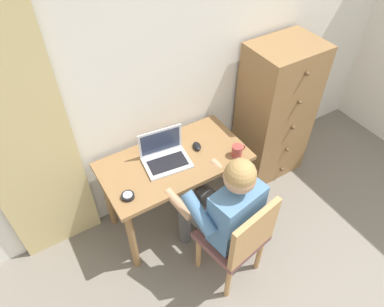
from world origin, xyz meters
name	(u,v)px	position (x,y,z in m)	size (l,w,h in m)	color
wall_back	(180,67)	(0.00, 2.20, 1.25)	(4.80, 0.05, 2.50)	silver
curtain_panel	(22,141)	(-1.21, 2.13, 1.13)	(0.62, 0.03, 2.27)	#CCB77A
desk	(174,170)	(-0.28, 1.83, 0.61)	(1.13, 0.60, 0.73)	olive
dresser	(275,113)	(0.81, 1.92, 0.67)	(0.59, 0.47, 1.34)	olive
chair	(239,238)	(-0.17, 1.13, 0.50)	(0.48, 0.47, 0.88)	brown
person_seated	(222,206)	(-0.20, 1.31, 0.68)	(0.60, 0.63, 1.20)	#4C4C4C
laptop	(165,155)	(-0.34, 1.86, 0.78)	(0.37, 0.29, 0.24)	silver
computer_mouse	(197,146)	(-0.06, 1.85, 0.75)	(0.06, 0.10, 0.03)	black
desk_clock	(128,196)	(-0.73, 1.68, 0.74)	(0.09, 0.09, 0.03)	black
coffee_mug	(237,151)	(0.15, 1.62, 0.78)	(0.12, 0.08, 0.09)	#9E3D38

